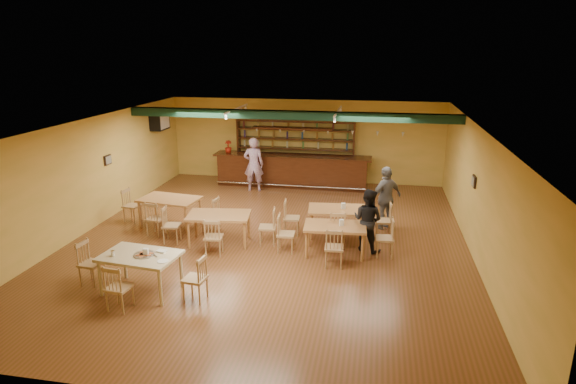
% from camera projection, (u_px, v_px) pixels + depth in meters
% --- Properties ---
extents(floor, '(12.00, 12.00, 0.00)m').
position_uv_depth(floor, '(270.00, 240.00, 12.57)').
color(floor, brown).
rests_on(floor, ground).
extents(ceiling_beam, '(10.00, 0.30, 0.25)m').
position_uv_depth(ceiling_beam, '(289.00, 115.00, 14.38)').
color(ceiling_beam, black).
rests_on(ceiling_beam, ceiling).
extents(track_rail_left, '(0.05, 2.50, 0.05)m').
position_uv_depth(track_rail_left, '(236.00, 109.00, 15.24)').
color(track_rail_left, silver).
rests_on(track_rail_left, ceiling).
extents(track_rail_right, '(0.05, 2.50, 0.05)m').
position_uv_depth(track_rail_right, '(338.00, 111.00, 14.68)').
color(track_rail_right, silver).
rests_on(track_rail_right, ceiling).
extents(ac_unit, '(0.34, 0.70, 0.48)m').
position_uv_depth(ac_unit, '(160.00, 121.00, 16.69)').
color(ac_unit, silver).
rests_on(ac_unit, wall_left).
extents(picture_left, '(0.04, 0.34, 0.28)m').
position_uv_depth(picture_left, '(108.00, 160.00, 13.89)').
color(picture_left, black).
rests_on(picture_left, wall_left).
extents(picture_right, '(0.04, 0.34, 0.28)m').
position_uv_depth(picture_right, '(474.00, 181.00, 11.68)').
color(picture_right, black).
rests_on(picture_right, wall_right).
extents(bar_counter, '(5.60, 0.85, 1.13)m').
position_uv_depth(bar_counter, '(292.00, 171.00, 17.31)').
color(bar_counter, '#37180B').
rests_on(bar_counter, ground).
extents(back_bar_hutch, '(4.33, 0.40, 2.28)m').
position_uv_depth(back_bar_hutch, '(295.00, 151.00, 17.74)').
color(back_bar_hutch, '#37180B').
rests_on(back_bar_hutch, ground).
extents(poinsettia, '(0.32, 0.32, 0.44)m').
position_uv_depth(poinsettia, '(228.00, 147.00, 17.50)').
color(poinsettia, '#AF2110').
rests_on(poinsettia, bar_counter).
extents(dining_table_a, '(1.72, 1.17, 0.80)m').
position_uv_depth(dining_table_a, '(170.00, 212.00, 13.49)').
color(dining_table_a, '#AE7C3E').
rests_on(dining_table_a, ground).
extents(dining_table_b, '(1.60, 1.05, 0.76)m').
position_uv_depth(dining_table_b, '(337.00, 222.00, 12.77)').
color(dining_table_b, '#AE7C3E').
rests_on(dining_table_b, ground).
extents(dining_table_c, '(1.67, 1.13, 0.78)m').
position_uv_depth(dining_table_c, '(219.00, 229.00, 12.28)').
color(dining_table_c, '#AE7C3E').
rests_on(dining_table_c, ground).
extents(dining_table_d, '(1.52, 0.98, 0.73)m').
position_uv_depth(dining_table_d, '(335.00, 239.00, 11.65)').
color(dining_table_d, '#AE7C3E').
rests_on(dining_table_d, ground).
extents(near_table, '(1.61, 1.14, 0.81)m').
position_uv_depth(near_table, '(141.00, 273.00, 9.84)').
color(near_table, '#CDBA89').
rests_on(near_table, ground).
extents(pizza_tray, '(0.43, 0.43, 0.01)m').
position_uv_depth(pizza_tray, '(145.00, 255.00, 9.70)').
color(pizza_tray, silver).
rests_on(pizza_tray, near_table).
extents(parmesan_shaker, '(0.08, 0.08, 0.11)m').
position_uv_depth(parmesan_shaker, '(113.00, 254.00, 9.64)').
color(parmesan_shaker, '#EAE5C6').
rests_on(parmesan_shaker, near_table).
extents(napkin_stack, '(0.23, 0.19, 0.03)m').
position_uv_depth(napkin_stack, '(162.00, 251.00, 9.86)').
color(napkin_stack, white).
rests_on(napkin_stack, near_table).
extents(pizza_server, '(0.30, 0.28, 0.00)m').
position_uv_depth(pizza_server, '(153.00, 254.00, 9.72)').
color(pizza_server, silver).
rests_on(pizza_server, pizza_tray).
extents(side_plate, '(0.24, 0.24, 0.01)m').
position_uv_depth(side_plate, '(163.00, 261.00, 9.41)').
color(side_plate, white).
rests_on(side_plate, near_table).
extents(patron_bar, '(0.74, 0.54, 1.87)m').
position_uv_depth(patron_bar, '(254.00, 164.00, 16.64)').
color(patron_bar, purple).
rests_on(patron_bar, ground).
extents(patron_right_a, '(0.94, 0.87, 1.56)m').
position_uv_depth(patron_right_a, '(368.00, 220.00, 11.76)').
color(patron_right_a, black).
rests_on(patron_right_a, ground).
extents(patron_right_b, '(1.04, 1.00, 1.74)m').
position_uv_depth(patron_right_b, '(386.00, 198.00, 13.18)').
color(patron_right_b, slate).
rests_on(patron_right_b, ground).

